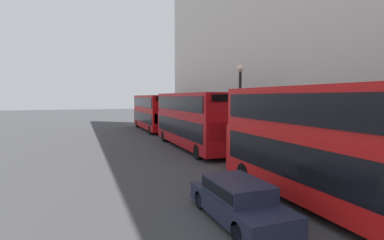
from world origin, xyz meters
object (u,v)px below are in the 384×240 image
(bus_third_in_queue, at_px, (152,111))
(car_dark_sedan, at_px, (238,199))
(bus_second_in_queue, at_px, (192,118))
(bus_leading, at_px, (327,142))

(bus_third_in_queue, distance_m, car_dark_sedan, 27.20)
(bus_third_in_queue, height_order, car_dark_sedan, bus_third_in_queue)
(bus_second_in_queue, height_order, car_dark_sedan, bus_second_in_queue)
(bus_second_in_queue, bearing_deg, car_dark_sedan, -104.26)
(bus_leading, relative_size, car_dark_sedan, 2.42)
(bus_second_in_queue, height_order, bus_third_in_queue, bus_second_in_queue)
(bus_leading, xyz_separation_m, bus_second_in_queue, (0.00, 13.65, -0.05))
(bus_second_in_queue, bearing_deg, bus_leading, -90.00)
(bus_leading, distance_m, bus_second_in_queue, 13.65)
(bus_leading, distance_m, car_dark_sedan, 3.83)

